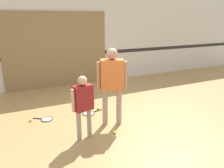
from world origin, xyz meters
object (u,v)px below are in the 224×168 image
tennis_ball_stray_left (30,120)px  racket_spare_on_floor (89,113)px  racket_second_spare (46,119)px  person_instructor (112,79)px  tennis_ball_near_instructor (115,133)px  tennis_ball_by_spare_racket (98,109)px  person_student_left (83,101)px

tennis_ball_stray_left → racket_spare_on_floor: bearing=-6.8°
racket_second_spare → person_instructor: bearing=-178.1°
tennis_ball_near_instructor → tennis_ball_stray_left: bearing=138.7°
racket_spare_on_floor → tennis_ball_by_spare_racket: tennis_ball_by_spare_racket is taller
racket_second_spare → tennis_ball_stray_left: tennis_ball_stray_left is taller
racket_spare_on_floor → tennis_ball_by_spare_racket: bearing=12.5°
person_instructor → tennis_ball_stray_left: person_instructor is taller
racket_second_spare → tennis_ball_by_spare_racket: bearing=-144.6°
racket_spare_on_floor → tennis_ball_by_spare_racket: (0.27, 0.12, 0.02)m
person_instructor → racket_spare_on_floor: size_ratio=2.99×
racket_second_spare → racket_spare_on_floor: bearing=-151.6°
person_instructor → racket_second_spare: 1.80m
racket_spare_on_floor → racket_second_spare: same height
tennis_ball_stray_left → person_instructor: bearing=-28.3°
person_student_left → racket_spare_on_floor: person_student_left is taller
person_student_left → tennis_ball_stray_left: person_student_left is taller
racket_second_spare → tennis_ball_near_instructor: bearing=167.0°
racket_spare_on_floor → racket_second_spare: 0.99m
racket_spare_on_floor → person_student_left: bearing=-125.8°
person_student_left → racket_second_spare: 1.46m
racket_second_spare → person_student_left: bearing=149.9°
racket_spare_on_floor → tennis_ball_stray_left: size_ratio=8.28×
tennis_ball_by_spare_racket → tennis_ball_stray_left: size_ratio=1.00×
tennis_ball_near_instructor → tennis_ball_stray_left: (-1.45, 1.28, 0.00)m
person_student_left → tennis_ball_stray_left: (-0.87, 1.18, -0.73)m
racket_second_spare → tennis_ball_near_instructor: 1.66m
person_student_left → tennis_ball_near_instructor: bearing=-23.6°
person_instructor → tennis_ball_stray_left: size_ratio=24.77×
tennis_ball_stray_left → tennis_ball_by_spare_racket: bearing=-1.2°
racket_second_spare → tennis_ball_stray_left: 0.33m
person_student_left → tennis_ball_stray_left: size_ratio=18.63×
person_instructor → tennis_ball_stray_left: (-1.59, 0.86, -0.98)m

